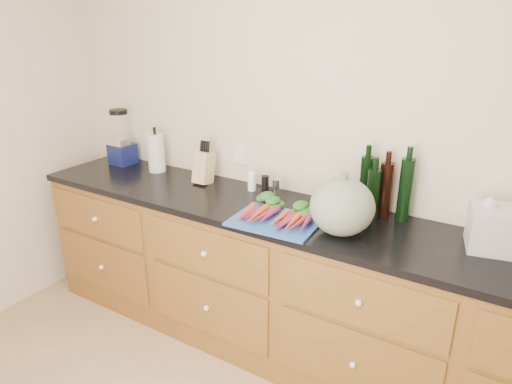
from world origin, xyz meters
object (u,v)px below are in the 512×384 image
Objects in this scene: squash at (342,207)px; paper_towel at (156,153)px; blender_appliance at (121,140)px; carrots at (279,214)px; tomato_box at (343,205)px; knife_block at (204,168)px; cutting_board at (276,221)px.

squash reaches higher than paper_towel.
squash is 1.84m from blender_appliance.
paper_towel reaches higher than carrots.
carrots is at bearing -176.99° from squash.
carrots is 0.38m from tomato_box.
paper_towel is at bearing 177.35° from knife_block.
carrots is 0.97× the size of blender_appliance.
squash is at bearing -71.06° from tomato_box.
blender_appliance is 2.59× the size of tomato_box.
paper_towel is at bearing -179.59° from tomato_box.
knife_block is at bearing 156.97° from cutting_board.
knife_block reaches higher than tomato_box.
knife_block is at bearing -1.33° from blender_appliance.
blender_appliance reaches higher than cutting_board.
carrots is 0.76m from knife_block.
cutting_board is at bearing -23.03° from knife_block.
cutting_board is 2.20× the size of knife_block.
carrots is at bearing 90.00° from cutting_board.
blender_appliance reaches higher than paper_towel.
paper_towel reaches higher than cutting_board.
blender_appliance reaches higher than squash.
blender_appliance is 1.51× the size of paper_towel.
squash is at bearing -13.13° from knife_block.
cutting_board is 0.37m from squash.
knife_block is (0.43, -0.02, -0.03)m from paper_towel.
knife_block reaches higher than carrots.
cutting_board is at bearing -12.15° from blender_appliance.
carrots is 1.46× the size of paper_towel.
blender_appliance is at bearing -179.63° from paper_towel.
cutting_board is 0.77m from knife_block.
tomato_box is at bearing 108.94° from squash.
cutting_board is at bearing -15.72° from paper_towel.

